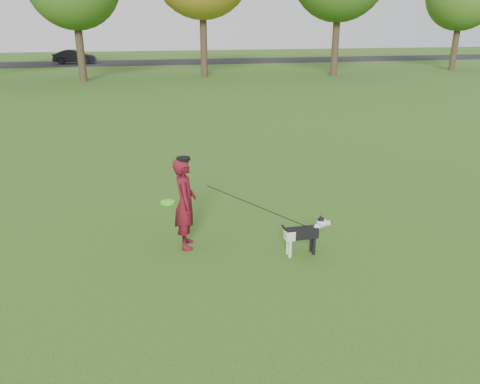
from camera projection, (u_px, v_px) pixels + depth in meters
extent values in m
plane|color=#285116|center=(212.00, 256.00, 7.54)|extent=(120.00, 120.00, 0.00)
cube|color=black|center=(141.00, 63.00, 44.19)|extent=(120.00, 7.00, 0.02)
imported|color=#560C1D|center=(185.00, 203.00, 7.63)|extent=(0.42, 0.59, 1.54)
cube|color=black|center=(301.00, 233.00, 7.47)|extent=(0.53, 0.16, 0.17)
cube|color=silver|center=(289.00, 235.00, 7.43)|extent=(0.15, 0.17, 0.16)
cylinder|color=silver|center=(290.00, 249.00, 7.46)|extent=(0.05, 0.05, 0.29)
cylinder|color=silver|center=(288.00, 246.00, 7.56)|extent=(0.05, 0.05, 0.29)
cylinder|color=black|center=(314.00, 246.00, 7.54)|extent=(0.05, 0.05, 0.29)
cylinder|color=black|center=(311.00, 243.00, 7.65)|extent=(0.05, 0.05, 0.29)
cylinder|color=silver|center=(316.00, 229.00, 7.51)|extent=(0.18, 0.11, 0.19)
sphere|color=silver|center=(322.00, 223.00, 7.49)|extent=(0.16, 0.16, 0.16)
sphere|color=black|center=(321.00, 221.00, 7.48)|extent=(0.13, 0.13, 0.13)
cube|color=silver|center=(327.00, 223.00, 7.52)|extent=(0.11, 0.06, 0.06)
sphere|color=black|center=(330.00, 223.00, 7.53)|extent=(0.03, 0.03, 0.03)
cone|color=black|center=(322.00, 219.00, 7.42)|extent=(0.06, 0.06, 0.07)
cone|color=black|center=(320.00, 217.00, 7.50)|extent=(0.06, 0.06, 0.07)
cylinder|color=black|center=(286.00, 231.00, 7.40)|extent=(0.18, 0.03, 0.24)
cylinder|color=black|center=(313.00, 229.00, 7.49)|extent=(0.12, 0.12, 0.02)
imported|color=black|center=(75.00, 57.00, 42.74)|extent=(3.79, 1.47, 1.23)
cylinder|color=#54FF20|center=(168.00, 202.00, 7.50)|extent=(0.23, 0.23, 0.02)
cylinder|color=black|center=(183.00, 159.00, 7.37)|extent=(0.23, 0.23, 0.04)
cylinder|color=#38281C|center=(80.00, 47.00, 29.35)|extent=(0.48, 0.48, 4.20)
cylinder|color=#38281C|center=(204.00, 39.00, 31.80)|extent=(0.48, 0.48, 5.04)
cylinder|color=#38281C|center=(336.00, 40.00, 32.36)|extent=(0.48, 0.48, 4.83)
cylinder|color=#38281C|center=(455.00, 44.00, 36.64)|extent=(0.48, 0.48, 3.99)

